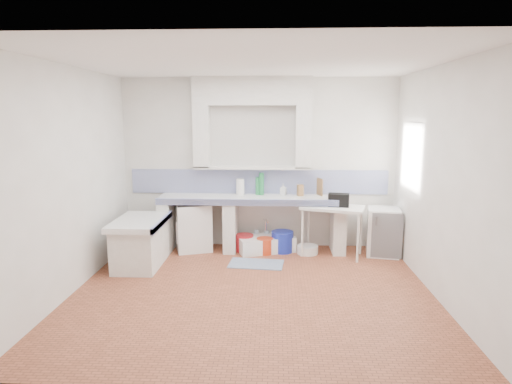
{
  "coord_description": "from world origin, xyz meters",
  "views": [
    {
      "loc": [
        0.27,
        -5.18,
        2.21
      ],
      "look_at": [
        0.0,
        1.0,
        1.1
      ],
      "focal_mm": 30.47,
      "sensor_mm": 36.0,
      "label": 1
    }
  ],
  "objects_px": {
    "stove": "(193,227)",
    "sink": "(266,244)",
    "side_table": "(332,231)",
    "fridge": "(383,232)"
  },
  "relations": [
    {
      "from": "sink",
      "to": "fridge",
      "type": "bearing_deg",
      "value": -22.51
    },
    {
      "from": "stove",
      "to": "sink",
      "type": "distance_m",
      "value": 1.22
    },
    {
      "from": "sink",
      "to": "fridge",
      "type": "height_order",
      "value": "fridge"
    },
    {
      "from": "sink",
      "to": "fridge",
      "type": "relative_size",
      "value": 1.19
    },
    {
      "from": "stove",
      "to": "sink",
      "type": "xyz_separation_m",
      "value": [
        1.19,
        -0.02,
        -0.28
      ]
    },
    {
      "from": "stove",
      "to": "side_table",
      "type": "xyz_separation_m",
      "value": [
        2.24,
        -0.2,
        0.01
      ]
    },
    {
      "from": "stove",
      "to": "side_table",
      "type": "relative_size",
      "value": 0.82
    },
    {
      "from": "sink",
      "to": "side_table",
      "type": "bearing_deg",
      "value": -28.67
    },
    {
      "from": "sink",
      "to": "fridge",
      "type": "xyz_separation_m",
      "value": [
        1.86,
        -0.11,
        0.27
      ]
    },
    {
      "from": "sink",
      "to": "side_table",
      "type": "xyz_separation_m",
      "value": [
        1.05,
        -0.18,
        0.29
      ]
    }
  ]
}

